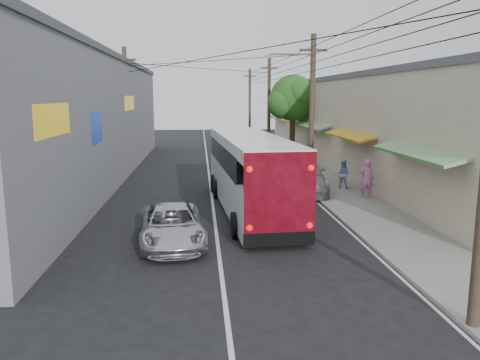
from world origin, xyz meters
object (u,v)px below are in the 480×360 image
(parked_car_mid, at_px, (255,151))
(pedestrian_far, at_px, (343,174))
(parked_car_far, at_px, (250,144))
(jeepney, at_px, (172,225))
(coach_bus, at_px, (249,172))
(pedestrian_near, at_px, (367,179))
(parked_suv, at_px, (299,174))

(parked_car_mid, bearing_deg, pedestrian_far, -71.71)
(parked_car_far, xyz_separation_m, pedestrian_far, (3.16, -16.68, 0.10))
(jeepney, bearing_deg, coach_bus, 49.98)
(coach_bus, bearing_deg, parked_car_far, 80.07)
(jeepney, relative_size, parked_car_far, 0.96)
(parked_car_mid, xyz_separation_m, pedestrian_near, (3.55, -15.46, 0.39))
(coach_bus, distance_m, pedestrian_far, 6.72)
(parked_suv, height_order, parked_car_mid, parked_suv)
(parked_car_far, distance_m, pedestrian_far, 16.97)
(parked_car_mid, xyz_separation_m, pedestrian_far, (3.16, -12.99, 0.22))
(pedestrian_far, bearing_deg, parked_suv, 30.90)
(parked_car_mid, xyz_separation_m, parked_car_far, (0.00, 3.69, 0.12))
(parked_suv, xyz_separation_m, parked_car_far, (-0.80, 16.69, -0.11))
(parked_suv, height_order, pedestrian_far, parked_suv)
(jeepney, xyz_separation_m, parked_car_mid, (5.33, 21.43, 0.03))
(coach_bus, distance_m, parked_car_far, 20.74)
(parked_suv, height_order, pedestrian_near, pedestrian_near)
(parked_car_far, height_order, pedestrian_near, pedestrian_near)
(parked_car_mid, relative_size, pedestrian_far, 2.57)
(jeepney, distance_m, pedestrian_far, 11.98)
(parked_suv, xyz_separation_m, parked_car_mid, (-0.80, 13.00, -0.23))
(pedestrian_near, bearing_deg, coach_bus, 27.24)
(jeepney, bearing_deg, parked_suv, 48.33)
(pedestrian_far, bearing_deg, jeepney, 75.38)
(parked_car_far, bearing_deg, jeepney, -99.92)
(parked_car_far, relative_size, pedestrian_near, 2.53)
(parked_suv, distance_m, pedestrian_far, 2.36)
(jeepney, height_order, parked_car_far, parked_car_far)
(parked_car_mid, height_order, parked_car_far, parked_car_far)
(jeepney, height_order, parked_suv, parked_suv)
(parked_suv, relative_size, pedestrian_far, 4.07)
(parked_car_mid, relative_size, parked_car_far, 0.82)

